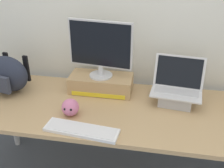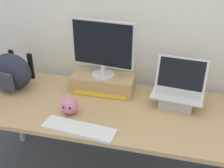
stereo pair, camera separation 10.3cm
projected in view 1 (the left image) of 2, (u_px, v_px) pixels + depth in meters
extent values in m
cube|color=silver|center=(123.00, 9.00, 2.01)|extent=(7.00, 0.10, 2.60)
cube|color=tan|center=(112.00, 109.00, 1.87)|extent=(2.10, 0.75, 0.03)
cylinder|color=#B2B2B7|center=(12.00, 114.00, 2.47)|extent=(0.05, 0.05, 0.70)
cube|color=tan|center=(101.00, 83.00, 2.04)|extent=(0.47, 0.22, 0.12)
cube|color=yellow|center=(98.00, 95.00, 1.96)|extent=(0.40, 0.00, 0.03)
cylinder|color=silver|center=(101.00, 75.00, 2.01)|extent=(0.17, 0.17, 0.01)
cylinder|color=silver|center=(101.00, 70.00, 1.99)|extent=(0.04, 0.04, 0.08)
cube|color=silver|center=(100.00, 44.00, 1.90)|extent=(0.46, 0.08, 0.34)
cube|color=black|center=(100.00, 45.00, 1.89)|extent=(0.44, 0.06, 0.31)
cube|color=#ADADB2|center=(176.00, 98.00, 1.90)|extent=(0.24, 0.22, 0.08)
cube|color=silver|center=(176.00, 92.00, 1.88)|extent=(0.37, 0.27, 0.01)
cube|color=#B7B7BC|center=(177.00, 90.00, 1.89)|extent=(0.31, 0.16, 0.00)
cube|color=silver|center=(179.00, 72.00, 1.89)|extent=(0.35, 0.11, 0.22)
cube|color=black|center=(179.00, 72.00, 1.89)|extent=(0.31, 0.10, 0.20)
cube|color=white|center=(81.00, 130.00, 1.62)|extent=(0.46, 0.17, 0.02)
cube|color=silver|center=(81.00, 129.00, 1.61)|extent=(0.43, 0.15, 0.00)
ellipsoid|color=#232838|center=(8.00, 74.00, 2.01)|extent=(0.37, 0.25, 0.28)
cube|color=black|center=(7.00, 65.00, 2.12)|extent=(0.04, 0.03, 0.21)
cube|color=black|center=(27.00, 68.00, 2.06)|extent=(0.04, 0.03, 0.21)
sphere|color=#CC7099|center=(70.00, 107.00, 1.76)|extent=(0.11, 0.11, 0.11)
sphere|color=black|center=(65.00, 109.00, 1.71)|extent=(0.02, 0.02, 0.02)
sphere|color=black|center=(71.00, 110.00, 1.70)|extent=(0.02, 0.02, 0.02)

